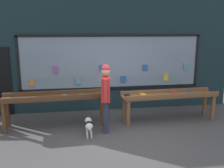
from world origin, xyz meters
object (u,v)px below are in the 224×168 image
display_table_left (55,100)px  person_browsing (106,93)px  small_dog (89,125)px  display_table_right (169,97)px

display_table_left → person_browsing: person_browsing is taller
small_dog → person_browsing: bearing=-66.3°
display_table_right → person_browsing: bearing=-163.4°
display_table_right → small_dog: 2.54m
person_browsing → display_table_left: bearing=74.1°
display_table_right → small_dog: bearing=-161.9°
display_table_left → small_dog: size_ratio=4.74×
person_browsing → small_dog: 0.91m
display_table_right → small_dog: (-2.38, -0.78, -0.41)m
display_table_left → small_dog: bearing=-42.1°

